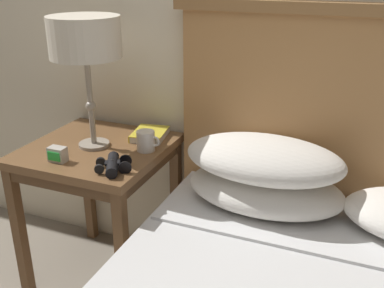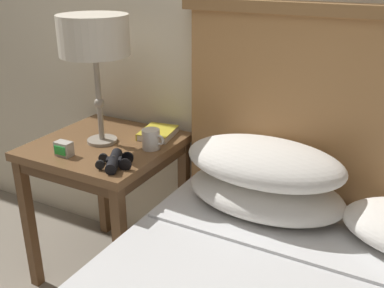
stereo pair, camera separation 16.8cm
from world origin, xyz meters
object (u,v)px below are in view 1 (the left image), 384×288
book_on_nightstand (149,134)px  binoculars_pair (113,165)px  alarm_clock (57,154)px  nightstand (98,165)px  coffee_mug (146,141)px  table_lamp (85,40)px

book_on_nightstand → binoculars_pair: bearing=-85.3°
book_on_nightstand → alarm_clock: alarm_clock is taller
nightstand → binoculars_pair: (0.19, -0.18, 0.11)m
binoculars_pair → book_on_nightstand: bearing=94.7°
nightstand → book_on_nightstand: bearing=47.1°
binoculars_pair → nightstand: bearing=137.1°
book_on_nightstand → coffee_mug: (0.06, -0.14, 0.03)m
binoculars_pair → coffee_mug: coffee_mug is taller
binoculars_pair → alarm_clock: (-0.24, -0.01, 0.01)m
table_lamp → book_on_nightstand: table_lamp is taller
nightstand → book_on_nightstand: size_ratio=3.46×
coffee_mug → alarm_clock: bearing=-139.7°
table_lamp → coffee_mug: size_ratio=5.27×
nightstand → table_lamp: 0.54m
table_lamp → nightstand: bearing=2.1°
nightstand → binoculars_pair: 0.29m
nightstand → coffee_mug: 0.26m
nightstand → table_lamp: table_lamp is taller
table_lamp → binoculars_pair: size_ratio=3.38×
table_lamp → book_on_nightstand: size_ratio=2.77×
table_lamp → binoculars_pair: bearing=-41.1°
binoculars_pair → alarm_clock: alarm_clock is taller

